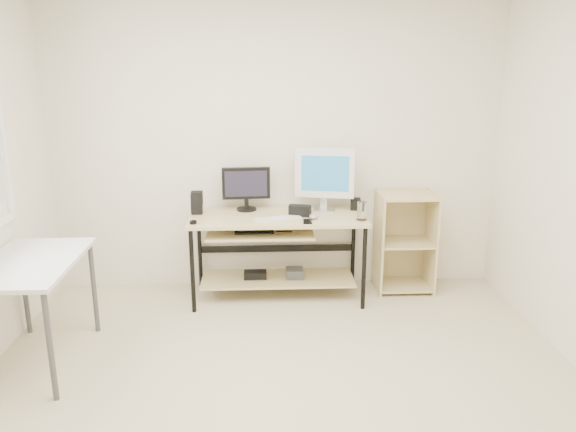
% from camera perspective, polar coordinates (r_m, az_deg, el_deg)
% --- Properties ---
extents(room, '(4.01, 4.01, 2.62)m').
position_cam_1_polar(room, '(3.10, -2.82, 2.20)').
color(room, beige).
rests_on(room, ground).
extents(desk, '(1.50, 0.65, 0.75)m').
position_cam_1_polar(desk, '(4.87, -1.36, -2.33)').
color(desk, '#CCBB81').
rests_on(desk, ground).
extents(side_table, '(0.60, 1.00, 0.75)m').
position_cam_1_polar(side_table, '(4.13, -24.72, -5.20)').
color(side_table, silver).
rests_on(side_table, ground).
extents(shelf_unit, '(0.50, 0.40, 0.90)m').
position_cam_1_polar(shelf_unit, '(5.21, 11.67, -2.46)').
color(shelf_unit, '#D5C185').
rests_on(shelf_unit, ground).
extents(black_monitor, '(0.42, 0.17, 0.38)m').
position_cam_1_polar(black_monitor, '(4.93, -4.28, 3.07)').
color(black_monitor, black).
rests_on(black_monitor, desk).
extents(white_imac, '(0.52, 0.17, 0.55)m').
position_cam_1_polar(white_imac, '(4.91, 3.75, 4.19)').
color(white_imac, silver).
rests_on(white_imac, desk).
extents(keyboard, '(0.41, 0.21, 0.01)m').
position_cam_1_polar(keyboard, '(4.69, -1.06, -0.24)').
color(keyboard, silver).
rests_on(keyboard, desk).
extents(mouse, '(0.09, 0.13, 0.04)m').
position_cam_1_polar(mouse, '(4.71, 2.61, -0.02)').
color(mouse, '#AEAEB3').
rests_on(mouse, desk).
extents(center_speaker, '(0.20, 0.13, 0.09)m').
position_cam_1_polar(center_speaker, '(4.78, 1.22, 0.55)').
color(center_speaker, black).
rests_on(center_speaker, desk).
extents(speaker_left, '(0.10, 0.10, 0.20)m').
position_cam_1_polar(speaker_left, '(4.89, -9.22, 1.40)').
color(speaker_left, black).
rests_on(speaker_left, desk).
extents(speaker_right, '(0.10, 0.10, 0.10)m').
position_cam_1_polar(speaker_right, '(5.01, 6.86, 1.23)').
color(speaker_right, black).
rests_on(speaker_right, desk).
extents(audio_controller, '(0.10, 0.07, 0.17)m').
position_cam_1_polar(audio_controller, '(4.89, -9.28, 1.21)').
color(audio_controller, black).
rests_on(audio_controller, desk).
extents(volume_puck, '(0.07, 0.07, 0.02)m').
position_cam_1_polar(volume_puck, '(4.62, -9.61, -0.64)').
color(volume_puck, black).
rests_on(volume_puck, desk).
extents(smartphone, '(0.08, 0.14, 0.01)m').
position_cam_1_polar(smartphone, '(4.61, 2.01, -0.56)').
color(smartphone, black).
rests_on(smartphone, desk).
extents(coaster, '(0.10, 0.10, 0.01)m').
position_cam_1_polar(coaster, '(4.70, 7.46, -0.39)').
color(coaster, '#8C5E3F').
rests_on(coaster, desk).
extents(drinking_glass, '(0.08, 0.08, 0.15)m').
position_cam_1_polar(drinking_glass, '(4.67, 7.49, 0.54)').
color(drinking_glass, white).
rests_on(drinking_glass, coaster).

